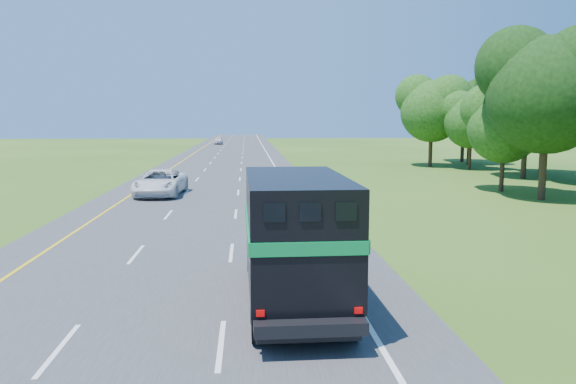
# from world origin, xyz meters

# --- Properties ---
(road) EXTENTS (15.00, 260.00, 0.04)m
(road) POSITION_xyz_m (0.00, 50.00, 0.02)
(road) COLOR #38383A
(road) RESTS_ON ground
(lane_markings) EXTENTS (11.15, 260.00, 0.01)m
(lane_markings) POSITION_xyz_m (0.00, 50.00, 0.04)
(lane_markings) COLOR yellow
(lane_markings) RESTS_ON road
(horse_truck) EXTENTS (2.75, 8.34, 3.67)m
(horse_truck) POSITION_xyz_m (3.76, 13.94, 2.00)
(horse_truck) COLOR black
(horse_truck) RESTS_ON road
(white_suv) EXTENTS (3.27, 6.42, 1.74)m
(white_suv) POSITION_xyz_m (-3.42, 37.01, 0.91)
(white_suv) COLOR silver
(white_suv) RESTS_ON road
(far_car) EXTENTS (1.75, 4.14, 1.40)m
(far_car) POSITION_xyz_m (-3.29, 113.60, 0.74)
(far_car) COLOR silver
(far_car) RESTS_ON road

